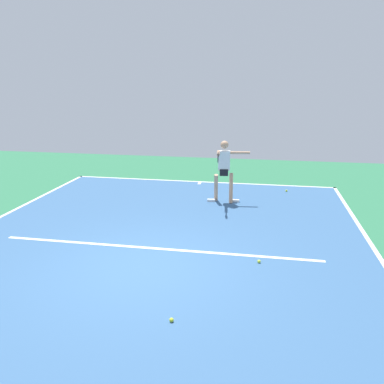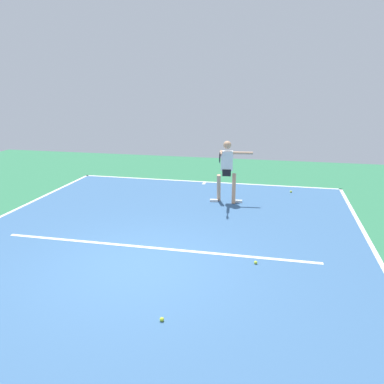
{
  "view_description": "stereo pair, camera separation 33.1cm",
  "coord_description": "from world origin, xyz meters",
  "views": [
    {
      "loc": [
        -2.16,
        6.6,
        3.43
      ],
      "look_at": [
        -0.53,
        -2.28,
        0.9
      ],
      "focal_mm": 36.67,
      "sensor_mm": 36.0,
      "label": 1
    },
    {
      "loc": [
        -2.49,
        6.53,
        3.43
      ],
      "look_at": [
        -0.53,
        -2.28,
        0.9
      ],
      "focal_mm": 36.67,
      "sensor_mm": 36.0,
      "label": 2
    }
  ],
  "objects": [
    {
      "name": "tennis_player",
      "position": [
        -1.07,
        -4.53,
        1.06
      ],
      "size": [
        1.22,
        1.3,
        1.84
      ],
      "rotation": [
        0.0,
        0.0,
        0.11
      ],
      "color": "tan",
      "rests_on": "ground_plane"
    },
    {
      "name": "tennis_ball_centre_court",
      "position": [
        -0.94,
        1.66,
        0.03
      ],
      "size": [
        0.07,
        0.07,
        0.07
      ],
      "primitive_type": "sphere",
      "color": "#CCE033",
      "rests_on": "ground_plane"
    },
    {
      "name": "court_surface",
      "position": [
        0.0,
        0.0,
        0.0
      ],
      "size": [
        9.29,
        13.77,
        0.0
      ],
      "primitive_type": "cube",
      "color": "#38608E",
      "rests_on": "ground_plane"
    },
    {
      "name": "tennis_ball_by_baseline",
      "position": [
        -2.97,
        -6.04,
        0.03
      ],
      "size": [
        0.07,
        0.07,
        0.07
      ],
      "primitive_type": "sphere",
      "color": "#CCE033",
      "rests_on": "ground_plane"
    },
    {
      "name": "court_line_service",
      "position": [
        0.0,
        -0.88,
        0.0
      ],
      "size": [
        6.97,
        0.1,
        0.01
      ],
      "primitive_type": "cube",
      "color": "white",
      "rests_on": "ground_plane"
    },
    {
      "name": "tennis_ball_near_player",
      "position": [
        -2.18,
        -0.58,
        0.03
      ],
      "size": [
        0.07,
        0.07,
        0.07
      ],
      "primitive_type": "sphere",
      "color": "#C6E53D",
      "rests_on": "ground_plane"
    },
    {
      "name": "court_line_baseline_near",
      "position": [
        0.0,
        -6.84,
        0.0
      ],
      "size": [
        9.29,
        0.1,
        0.01
      ],
      "primitive_type": "cube",
      "color": "white",
      "rests_on": "ground_plane"
    },
    {
      "name": "court_line_centre_mark",
      "position": [
        0.0,
        -6.64,
        0.0
      ],
      "size": [
        0.1,
        0.3,
        0.01
      ],
      "primitive_type": "cube",
      "color": "white",
      "rests_on": "ground_plane"
    },
    {
      "name": "ground_plane",
      "position": [
        0.0,
        0.0,
        0.0
      ],
      "size": [
        22.99,
        22.99,
        0.0
      ],
      "primitive_type": "plane",
      "color": "#2D754C"
    }
  ]
}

